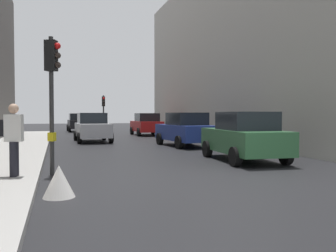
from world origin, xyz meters
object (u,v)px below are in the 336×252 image
(traffic_light_near_right, at_px, (52,80))
(car_red_sedan, at_px, (146,124))
(car_blue_van, at_px, (185,129))
(pedestrian_with_black_backpack, at_px, (12,135))
(car_green_estate, at_px, (244,136))
(warning_sign_triangle, at_px, (59,181))
(traffic_light_far_median, at_px, (104,107))
(car_dark_suv, at_px, (78,122))
(car_silver_hatchback, at_px, (92,127))

(traffic_light_near_right, height_order, car_red_sedan, traffic_light_near_right)
(car_blue_van, distance_m, pedestrian_with_black_backpack, 11.22)
(traffic_light_near_right, bearing_deg, car_red_sedan, 68.50)
(car_green_estate, bearing_deg, warning_sign_triangle, -147.73)
(traffic_light_far_median, height_order, traffic_light_near_right, traffic_light_near_right)
(car_dark_suv, bearing_deg, car_red_sedan, -59.44)
(car_red_sedan, bearing_deg, traffic_light_far_median, 130.55)
(car_red_sedan, bearing_deg, car_silver_hatchback, -130.19)
(traffic_light_far_median, distance_m, car_green_estate, 20.23)
(car_green_estate, bearing_deg, car_red_sedan, 88.55)
(car_green_estate, relative_size, pedestrian_with_black_backpack, 2.44)
(traffic_light_near_right, xyz_separation_m, car_dark_suv, (2.10, 25.86, -1.75))
(warning_sign_triangle, bearing_deg, car_dark_suv, 86.11)
(car_silver_hatchback, height_order, warning_sign_triangle, car_silver_hatchback)
(car_green_estate, height_order, car_dark_suv, same)
(traffic_light_far_median, height_order, warning_sign_triangle, traffic_light_far_median)
(pedestrian_with_black_backpack, bearing_deg, car_blue_van, 48.19)
(traffic_light_near_right, height_order, car_dark_suv, traffic_light_near_right)
(car_blue_van, bearing_deg, car_green_estate, -90.11)
(car_red_sedan, bearing_deg, pedestrian_with_black_backpack, -112.94)
(warning_sign_triangle, bearing_deg, car_red_sedan, 71.70)
(traffic_light_near_right, xyz_separation_m, car_silver_hatchback, (2.19, 12.01, -1.75))
(car_silver_hatchback, bearing_deg, traffic_light_far_median, 78.83)
(traffic_light_near_right, height_order, car_silver_hatchback, traffic_light_near_right)
(car_blue_van, relative_size, car_silver_hatchback, 1.02)
(car_red_sedan, bearing_deg, car_green_estate, -91.45)
(car_silver_hatchback, bearing_deg, pedestrian_with_black_backpack, -103.51)
(traffic_light_near_right, relative_size, car_dark_suv, 0.90)
(warning_sign_triangle, bearing_deg, car_blue_van, 58.19)
(pedestrian_with_black_backpack, bearing_deg, car_dark_suv, 83.55)
(car_blue_van, relative_size, pedestrian_with_black_backpack, 2.44)
(car_blue_van, height_order, car_dark_suv, same)
(car_silver_hatchback, bearing_deg, car_red_sedan, 49.81)
(car_dark_suv, xyz_separation_m, pedestrian_with_black_backpack, (-3.03, -26.84, 0.29))
(car_green_estate, relative_size, car_dark_suv, 1.02)
(traffic_light_near_right, bearing_deg, car_silver_hatchback, 79.67)
(traffic_light_far_median, distance_m, warning_sign_triangle, 24.44)
(car_silver_hatchback, relative_size, car_dark_suv, 1.00)
(car_red_sedan, xyz_separation_m, car_silver_hatchback, (-4.76, -5.64, 0.00))
(pedestrian_with_black_backpack, bearing_deg, traffic_light_near_right, 46.30)
(car_green_estate, height_order, pedestrian_with_black_backpack, pedestrian_with_black_backpack)
(car_red_sedan, height_order, car_green_estate, same)
(pedestrian_with_black_backpack, distance_m, warning_sign_triangle, 2.39)
(traffic_light_near_right, distance_m, car_green_estate, 6.85)
(car_red_sedan, relative_size, pedestrian_with_black_backpack, 2.37)
(car_green_estate, distance_m, pedestrian_with_black_backpack, 7.75)
(warning_sign_triangle, bearing_deg, traffic_light_near_right, 92.80)
(car_dark_suv, distance_m, warning_sign_triangle, 28.87)
(traffic_light_near_right, relative_size, warning_sign_triangle, 5.85)
(car_blue_van, height_order, pedestrian_with_black_backpack, pedestrian_with_black_backpack)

